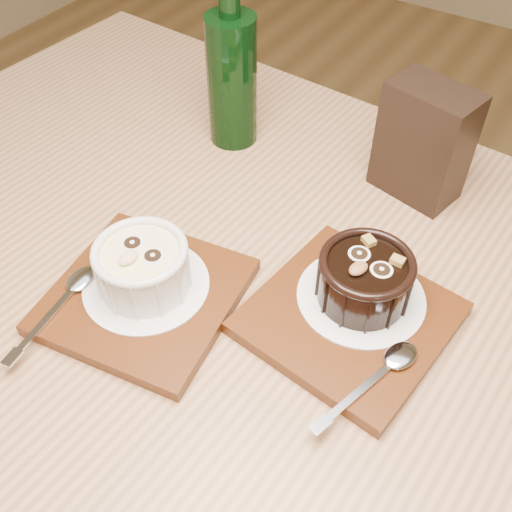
{
  "coord_description": "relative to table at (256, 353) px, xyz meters",
  "views": [
    {
      "loc": [
        0.26,
        -0.25,
        1.23
      ],
      "look_at": [
        0.04,
        0.08,
        0.81
      ],
      "focal_mm": 42.0,
      "sensor_mm": 36.0,
      "label": 1
    }
  ],
  "objects": [
    {
      "name": "spoon_left",
      "position": [
        -0.16,
        -0.12,
        0.11
      ],
      "size": [
        0.04,
        0.14,
        0.01
      ],
      "primitive_type": null,
      "rotation": [
        0.0,
        0.0,
        0.13
      ],
      "color": "silver",
      "rests_on": "tray_left"
    },
    {
      "name": "green_bottle",
      "position": [
        -0.18,
        0.23,
        0.18
      ],
      "size": [
        0.06,
        0.06,
        0.24
      ],
      "color": "black",
      "rests_on": "table"
    },
    {
      "name": "doily_right",
      "position": [
        0.09,
        0.05,
        0.11
      ],
      "size": [
        0.13,
        0.13,
        0.0
      ],
      "primitive_type": "cylinder",
      "color": "white",
      "rests_on": "tray_right"
    },
    {
      "name": "ramekin_white",
      "position": [
        -0.1,
        -0.05,
        0.14
      ],
      "size": [
        0.1,
        0.1,
        0.06
      ],
      "rotation": [
        0.0,
        0.0,
        -0.09
      ],
      "color": "silver",
      "rests_on": "doily_left"
    },
    {
      "name": "tray_left",
      "position": [
        -0.1,
        -0.06,
        0.1
      ],
      "size": [
        0.2,
        0.2,
        0.01
      ],
      "primitive_type": "cube",
      "rotation": [
        0.0,
        0.0,
        0.15
      ],
      "color": "#4F250D",
      "rests_on": "table"
    },
    {
      "name": "tray_right",
      "position": [
        0.09,
        0.03,
        0.1
      ],
      "size": [
        0.2,
        0.2,
        0.01
      ],
      "primitive_type": "cube",
      "rotation": [
        0.0,
        0.0,
        -0.12
      ],
      "color": "#4F250D",
      "rests_on": "table"
    },
    {
      "name": "condiment_stand",
      "position": [
        0.07,
        0.26,
        0.16
      ],
      "size": [
        0.11,
        0.08,
        0.14
      ],
      "primitive_type": "cube",
      "rotation": [
        0.0,
        0.0,
        -0.22
      ],
      "color": "black",
      "rests_on": "table"
    },
    {
      "name": "ramekin_dark",
      "position": [
        0.09,
        0.05,
        0.14
      ],
      "size": [
        0.09,
        0.09,
        0.06
      ],
      "rotation": [
        0.0,
        0.0,
        -0.27
      ],
      "color": "black",
      "rests_on": "doily_right"
    },
    {
      "name": "table",
      "position": [
        0.0,
        0.0,
        0.0
      ],
      "size": [
        1.25,
        0.88,
        0.75
      ],
      "rotation": [
        0.0,
        0.0,
        -0.07
      ],
      "color": "brown",
      "rests_on": "ground"
    },
    {
      "name": "doily_left",
      "position": [
        -0.1,
        -0.05,
        0.11
      ],
      "size": [
        0.13,
        0.13,
        0.0
      ],
      "primitive_type": "cylinder",
      "color": "white",
      "rests_on": "tray_left"
    },
    {
      "name": "spoon_right",
      "position": [
        0.14,
        -0.03,
        0.11
      ],
      "size": [
        0.06,
        0.14,
        0.01
      ],
      "primitive_type": null,
      "rotation": [
        0.0,
        0.0,
        -0.28
      ],
      "color": "silver",
      "rests_on": "tray_right"
    }
  ]
}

